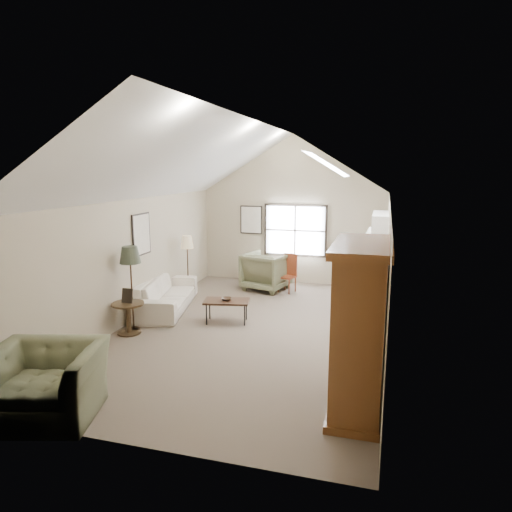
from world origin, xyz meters
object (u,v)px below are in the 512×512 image
(armoire, at_px, (360,327))
(coffee_table, at_px, (227,311))
(side_chair, at_px, (287,273))
(armchair_far, at_px, (266,271))
(sofa, at_px, (166,294))
(armchair_near, at_px, (45,383))
(side_table, at_px, (129,318))

(armoire, distance_m, coffee_table, 3.97)
(coffee_table, xyz_separation_m, side_chair, (0.70, 2.62, 0.25))
(armchair_far, bearing_deg, armoire, 130.13)
(armchair_far, bearing_deg, coffee_table, 101.30)
(sofa, xyz_separation_m, side_chair, (2.31, 2.14, 0.13))
(armoire, height_order, side_chair, armoire)
(armoire, xyz_separation_m, armchair_far, (-2.64, 5.41, -0.61))
(armchair_near, bearing_deg, armchair_far, 64.53)
(armoire, bearing_deg, side_table, 160.08)
(armchair_near, distance_m, coffee_table, 4.14)
(armoire, height_order, armchair_far, armoire)
(sofa, bearing_deg, armoire, -138.30)
(sofa, bearing_deg, armchair_near, 174.97)
(armchair_near, height_order, side_chair, side_chair)
(armchair_near, height_order, side_table, armchair_near)
(armoire, xyz_separation_m, coffee_table, (-2.78, 2.70, -0.87))
(armoire, relative_size, coffee_table, 2.42)
(sofa, height_order, armchair_near, armchair_near)
(coffee_table, bearing_deg, side_table, -144.73)
(coffee_table, bearing_deg, armoire, -44.22)
(armoire, bearing_deg, coffee_table, 135.78)
(armoire, distance_m, side_table, 4.71)
(armchair_near, xyz_separation_m, coffee_table, (1.03, 4.00, -0.21))
(armchair_far, xyz_separation_m, coffee_table, (-0.13, -2.71, -0.25))
(armchair_far, bearing_deg, side_table, 79.97)
(armoire, xyz_separation_m, sofa, (-4.38, 3.18, -0.75))
(coffee_table, bearing_deg, armchair_far, 87.20)
(armchair_far, bearing_deg, side_chair, -175.19)
(sofa, distance_m, side_chair, 3.15)
(coffee_table, distance_m, side_chair, 2.72)
(sofa, bearing_deg, side_chair, -59.45)
(armchair_far, distance_m, side_table, 4.20)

